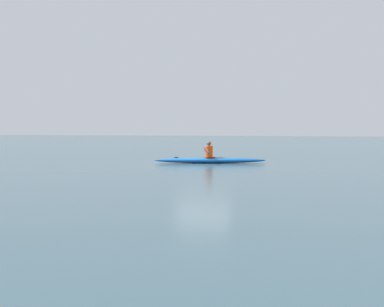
% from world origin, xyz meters
% --- Properties ---
extents(ground_plane, '(160.00, 160.00, 0.00)m').
position_xyz_m(ground_plane, '(0.00, 0.00, 0.00)').
color(ground_plane, '#334C56').
extents(kayak, '(5.16, 1.95, 0.28)m').
position_xyz_m(kayak, '(-0.22, -0.47, 0.14)').
color(kayak, '#1959A5').
rests_on(kayak, ground).
extents(kayaker, '(0.69, 2.23, 0.74)m').
position_xyz_m(kayaker, '(-0.15, -0.45, 0.60)').
color(kayaker, '#E04C14').
rests_on(kayaker, kayak).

